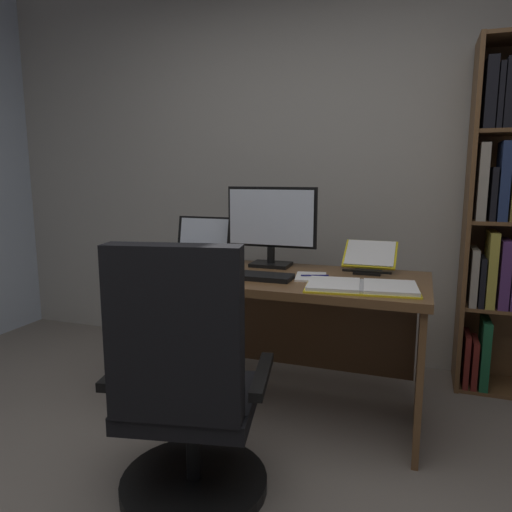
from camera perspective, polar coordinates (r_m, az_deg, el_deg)
The scene contains 11 objects.
wall_back at distance 3.32m, azimuth 9.07°, elevation 11.37°, with size 5.70×0.12×2.74m, color #B2ADA3.
desk at distance 2.59m, azimuth 2.83°, elevation -6.56°, with size 1.54×0.69×0.76m.
office_chair at distance 1.88m, azimuth -8.47°, elevation -16.55°, with size 0.67×0.60×1.04m.
monitor at distance 2.67m, azimuth 1.87°, elevation 3.65°, with size 0.52×0.16×0.45m.
laptop at distance 2.88m, azimuth -7.16°, elevation 0.49°, with size 0.35×0.31×0.26m.
keyboard at distance 2.39m, azimuth -0.60°, elevation -2.39°, with size 0.42×0.15×0.02m, color black.
computer_mouse at distance 2.50m, azimuth -7.07°, elevation -1.71°, with size 0.06×0.10×0.04m, color black.
reading_stand_with_book at distance 2.63m, azimuth 13.53°, elevation -0.13°, with size 0.28×0.25×0.15m.
open_binder at distance 2.22m, azimuth 12.60°, elevation -3.60°, with size 0.53×0.33×0.02m.
notepad at distance 2.41m, azimuth 6.63°, elevation -2.51°, with size 0.15×0.21×0.01m, color white.
pen at distance 2.40m, azimuth 7.10°, elevation -2.34°, with size 0.01×0.01×0.14m, color navy.
Camera 1 is at (0.60, -1.11, 1.27)m, focal length 33.21 mm.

